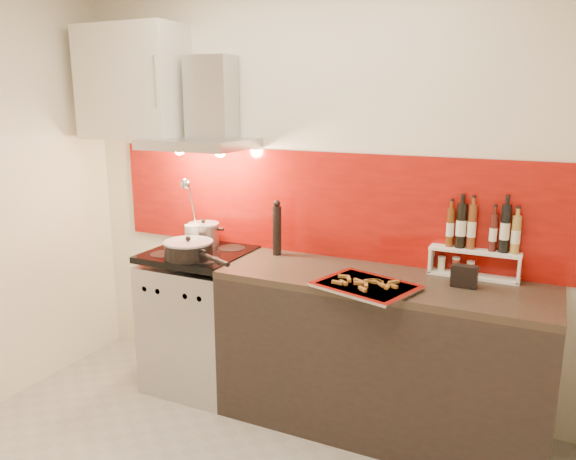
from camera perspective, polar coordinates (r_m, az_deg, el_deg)
The scene contains 13 objects.
back_wall at distance 3.44m, azimuth 3.24°, elevation 3.99°, with size 3.40×0.02×2.60m, color silver.
backsplash at distance 3.43m, azimuth 3.92°, elevation 2.58°, with size 3.00×0.02×0.64m, color maroon.
range_stove at distance 3.74m, azimuth -8.85°, elevation -9.07°, with size 0.60×0.60×0.91m.
counter at distance 3.27m, azimuth 9.30°, elevation -12.36°, with size 1.80×0.60×0.90m.
range_hood at distance 3.58m, azimuth -8.30°, elevation 11.36°, with size 0.62×0.50×0.61m.
upper_cabinet at distance 3.91m, azimuth -15.45°, elevation 14.23°, with size 0.70×0.35×0.72m, color beige.
stock_pot at distance 3.71m, azimuth -8.55°, elevation -0.42°, with size 0.20×0.20×0.17m.
saute_pan at distance 3.44m, azimuth -10.01°, elevation -1.97°, with size 0.54×0.34×0.14m.
utensil_jar at distance 3.63m, azimuth -9.76°, elevation 0.10°, with size 0.10×0.15×0.47m.
pepper_mill at distance 3.46m, azimuth -1.13°, elevation 0.15°, with size 0.05×0.05×0.35m.
step_shelf at distance 3.20m, azimuth 18.66°, elevation -1.51°, with size 0.48×0.13×0.41m.
caddy_box at distance 3.04m, azimuth 17.47°, elevation -4.48°, with size 0.13×0.06×0.11m, color black.
baking_tray at distance 2.92m, azimuth 7.95°, elevation -5.64°, with size 0.57×0.50×0.03m.
Camera 1 is at (1.29, -1.74, 1.86)m, focal length 35.00 mm.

